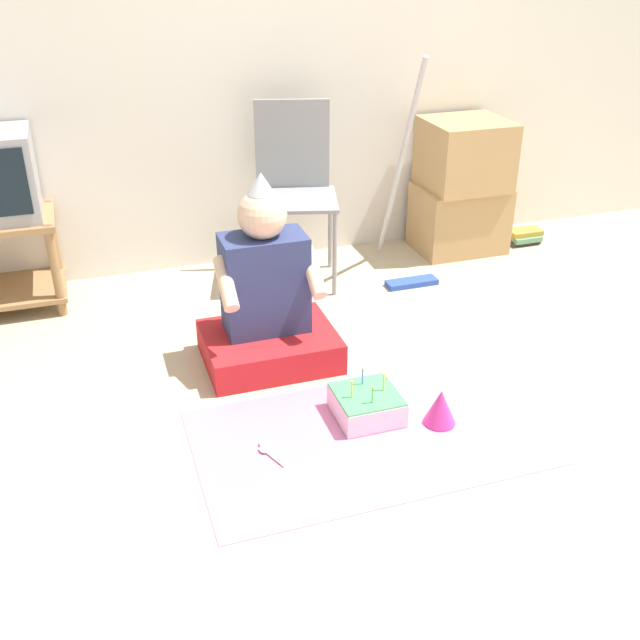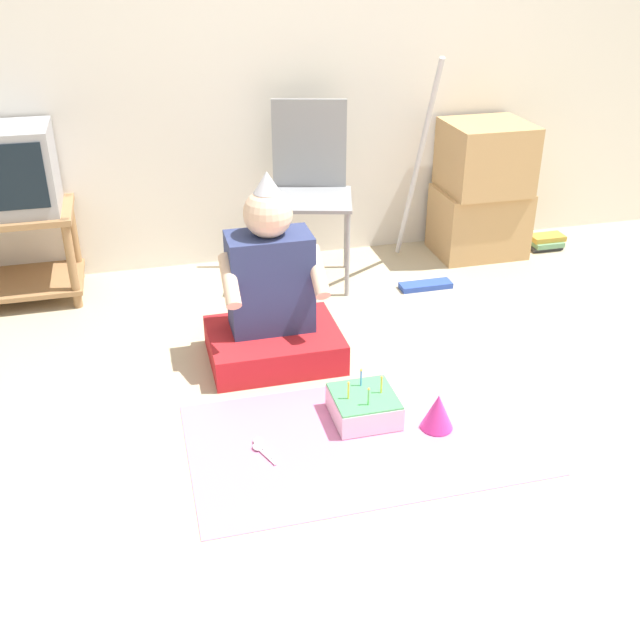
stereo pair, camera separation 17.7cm
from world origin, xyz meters
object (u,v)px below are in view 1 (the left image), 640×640
Objects in this scene: party_hat_blue at (440,407)px; dust_mop at (405,217)px; cardboard_box_stack at (462,187)px; person_seated at (267,303)px; book_pile at (523,236)px; birthday_cake at (367,404)px; folding_chair at (293,180)px.

dust_mop is at bearing 72.14° from party_hat_blue.
person_seated reaches higher than cardboard_box_stack.
book_pile is 1.45× the size of party_hat_blue.
cardboard_box_stack is at bearing 51.58° from birthday_cake.
dust_mop is 5.63× the size of book_pile.
cardboard_box_stack is at bearing 60.46° from party_hat_blue.
folding_chair is 0.63m from dust_mop.
person_seated is at bearing -113.97° from folding_chair.
party_hat_blue is (-0.42, -1.32, -0.27)m from dust_mop.
birthday_cake is (-0.12, -1.39, -0.48)m from folding_chair.
party_hat_blue is (0.13, -1.52, -0.46)m from folding_chair.
dust_mop reaches higher than person_seated.
dust_mop reaches higher than folding_chair.
birthday_cake is (-1.58, -1.40, 0.02)m from book_pile.
folding_chair is 1.60m from party_hat_blue.
cardboard_box_stack is 0.54m from dust_mop.
dust_mop is 1.12m from person_seated.
folding_chair is at bearing 66.03° from person_seated.
person_seated is at bearing -155.31° from book_pile.
birthday_cake reaches higher than book_pile.
dust_mop is 4.79× the size of birthday_cake.
folding_chair is 1.04m from cardboard_box_stack.
dust_mop reaches higher than cardboard_box_stack.
folding_chair is at bearing -179.65° from book_pile.
folding_chair is 1.48m from birthday_cake.
cardboard_box_stack is 0.90× the size of person_seated.
cardboard_box_stack is 3.09× the size of birthday_cake.
birthday_cake reaches higher than party_hat_blue.
dust_mop is 8.19× the size of party_hat_blue.
book_pile is (0.43, -0.05, -0.34)m from cardboard_box_stack.
person_seated is at bearing -147.63° from cardboard_box_stack.
birthday_cake is at bearing 152.45° from party_hat_blue.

